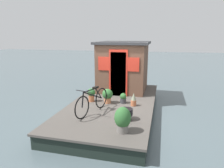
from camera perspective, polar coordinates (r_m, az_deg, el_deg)
The scene contains 10 objects.
ground_plane at distance 7.46m, azimuth 0.38°, elevation -8.21°, with size 60.00×60.00×0.00m, color #4C5B60.
houseboat_deck at distance 7.38m, azimuth 0.38°, elevation -6.61°, with size 5.79×2.84×0.44m.
houseboat_cabin at distance 8.77m, azimuth 3.17°, elevation 5.06°, with size 2.19×2.11×2.06m.
bicycle at distance 6.22m, azimuth -5.49°, elevation -4.78°, with size 1.65×0.58×0.80m.
potted_plant_mint at distance 6.89m, azimuth 6.04°, elevation -4.36°, with size 0.18×0.18×0.45m.
potted_plant_thyme at distance 7.14m, azimuth 3.14°, elevation -3.94°, with size 0.23×0.23×0.36m.
potted_plant_basil at distance 7.31m, azimuth -5.79°, elevation -2.80°, with size 0.28×0.28×0.48m.
potted_plant_succulent at distance 5.01m, azimuth 2.99°, elevation -9.80°, with size 0.40×0.40×0.64m.
potted_plant_rosemary at distance 7.10m, azimuth -1.27°, elevation -3.13°, with size 0.36×0.36×0.51m.
charcoal_grill at distance 5.76m, azimuth 4.02°, elevation -7.87°, with size 0.36×0.36×0.32m.
Camera 1 is at (-6.74, -1.64, 2.74)m, focal length 32.77 mm.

